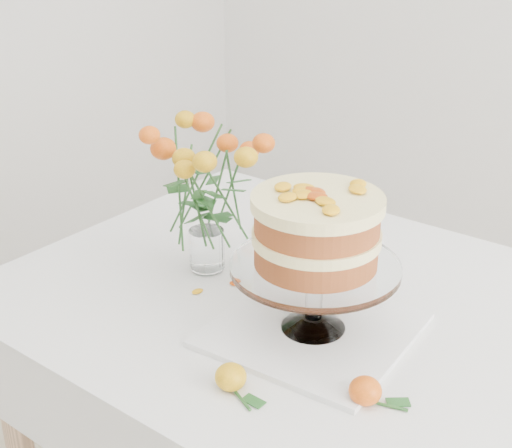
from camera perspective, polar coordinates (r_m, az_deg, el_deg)
The scene contains 11 objects.
table at distance 1.41m, azimuth 8.07°, elevation -10.12°, with size 1.43×0.93×0.76m.
napkin at distance 1.30m, azimuth 4.56°, elevation -8.40°, with size 0.33×0.33×0.01m, color white.
cake_stand at distance 1.21m, azimuth 4.85°, elevation -1.10°, with size 0.30×0.30×0.27m.
rose_vase at distance 1.42m, azimuth -4.15°, elevation 4.00°, with size 0.26×0.26×0.37m.
loose_rose_near at distance 1.16m, azimuth -2.02°, elevation -12.15°, with size 0.09×0.06×0.04m.
loose_rose_far at distance 1.14m, azimuth 8.76°, elevation -13.06°, with size 0.09×0.05×0.04m.
stray_petal_a at distance 1.34m, azimuth 1.65°, elevation -7.43°, with size 0.03×0.02×0.00m, color #F9AA0F.
stray_petal_b at distance 1.27m, azimuth 4.27°, elevation -9.63°, with size 0.03×0.02×0.00m, color #F9AA0F.
stray_petal_c at distance 1.22m, azimuth 4.80°, elevation -11.11°, with size 0.03×0.02×0.00m, color #F9AA0F.
stray_petal_d at distance 1.45m, azimuth -1.68°, elevation -4.81°, with size 0.03×0.02×0.00m, color #F9AA0F.
stray_petal_e at distance 1.43m, azimuth -4.71°, elevation -5.41°, with size 0.03×0.02×0.00m, color #F9AA0F.
Camera 1 is at (0.54, -1.02, 1.47)m, focal length 50.00 mm.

